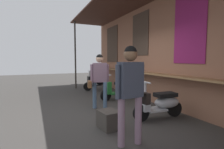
{
  "coord_description": "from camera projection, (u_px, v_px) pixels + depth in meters",
  "views": [
    {
      "loc": [
        4.44,
        -1.81,
        1.48
      ],
      "look_at": [
        -1.81,
        1.07,
        0.88
      ],
      "focal_mm": 27.14,
      "sensor_mm": 36.0,
      "label": 1
    }
  ],
  "objects": [
    {
      "name": "ground_plane",
      "position": [
        105.0,
        111.0,
        4.9
      ],
      "size": [
        28.83,
        28.83,
        0.0
      ],
      "primitive_type": "plane",
      "color": "#383533"
    },
    {
      "name": "scooter_silver",
      "position": [
        161.0,
        103.0,
        4.27
      ],
      "size": [
        0.49,
        1.4,
        0.97
      ],
      "rotation": [
        0.0,
        0.0,
        -1.64
      ],
      "color": "#B2B5BA",
      "rests_on": "ground_plane"
    },
    {
      "name": "market_stall_facade",
      "position": [
        158.0,
        45.0,
        5.51
      ],
      "size": [
        10.3,
        2.11,
        3.55
      ],
      "color": "#8C5B44",
      "rests_on": "ground_plane"
    },
    {
      "name": "scooter_black",
      "position": [
        99.0,
        82.0,
        8.36
      ],
      "size": [
        0.46,
        1.4,
        0.97
      ],
      "rotation": [
        0.0,
        0.0,
        -1.57
      ],
      "color": "black",
      "rests_on": "ground_plane"
    },
    {
      "name": "shopper_browsing",
      "position": [
        131.0,
        85.0,
        2.88
      ],
      "size": [
        0.3,
        0.67,
        1.72
      ],
      "rotation": [
        0.0,
        0.0,
        3.23
      ],
      "color": "gray",
      "rests_on": "ground_plane"
    },
    {
      "name": "shopper_with_handbag",
      "position": [
        99.0,
        76.0,
        5.11
      ],
      "size": [
        0.33,
        0.66,
        1.65
      ],
      "rotation": [
        0.0,
        0.0,
        -0.2
      ],
      "color": "slate",
      "rests_on": "ground_plane"
    },
    {
      "name": "merchandise_crate",
      "position": [
        109.0,
        119.0,
        3.68
      ],
      "size": [
        0.51,
        0.43,
        0.38
      ],
      "primitive_type": "cube",
      "rotation": [
        0.0,
        0.0,
        0.12
      ],
      "color": "#3D3833",
      "rests_on": "ground_plane"
    },
    {
      "name": "scooter_green",
      "position": [
        120.0,
        89.0,
        6.35
      ],
      "size": [
        0.46,
        1.4,
        0.97
      ],
      "rotation": [
        0.0,
        0.0,
        -1.53
      ],
      "color": "#237533",
      "rests_on": "ground_plane"
    }
  ]
}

